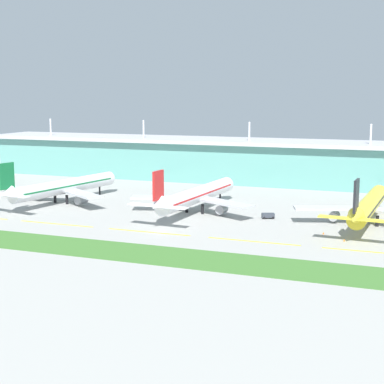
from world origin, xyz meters
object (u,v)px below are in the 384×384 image
at_px(pushback_tug, 268,215).
at_px(airliner_near, 63,187).
at_px(safety_cone_left_wingtip, 323,233).
at_px(safety_cone_nose_front, 344,240).
at_px(airliner_far, 368,206).
at_px(airliner_middle, 196,195).

bearing_deg(pushback_tug, airliner_near, 179.33).
distance_m(pushback_tug, safety_cone_left_wingtip, 27.39).
relative_size(airliner_near, safety_cone_nose_front, 93.51).
xyz_separation_m(airliner_far, pushback_tug, (-33.37, -1.92, -5.35)).
relative_size(airliner_near, safety_cone_left_wingtip, 93.51).
bearing_deg(airliner_far, safety_cone_nose_front, -100.64).
bearing_deg(safety_cone_nose_front, airliner_far, 79.36).
relative_size(airliner_near, pushback_tug, 13.14).
distance_m(airliner_far, safety_cone_left_wingtip, 23.10).
xyz_separation_m(pushback_tug, safety_cone_nose_front, (28.53, -23.86, -0.75)).
bearing_deg(airliner_near, airliner_far, 0.46).
bearing_deg(airliner_middle, safety_cone_left_wingtip, -20.33).
relative_size(airliner_near, airliner_far, 1.00).
relative_size(pushback_tug, safety_cone_left_wingtip, 7.12).
relative_size(airliner_middle, safety_cone_nose_front, 95.76).
relative_size(safety_cone_left_wingtip, safety_cone_nose_front, 1.00).
distance_m(airliner_middle, pushback_tug, 27.79).
distance_m(airliner_near, safety_cone_left_wingtip, 107.12).
xyz_separation_m(airliner_near, safety_cone_left_wingtip, (105.44, -17.92, -6.10)).
distance_m(airliner_middle, safety_cone_nose_front, 61.42).
bearing_deg(airliner_near, safety_cone_left_wingtip, -9.65).
distance_m(airliner_near, safety_cone_nose_front, 115.33).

